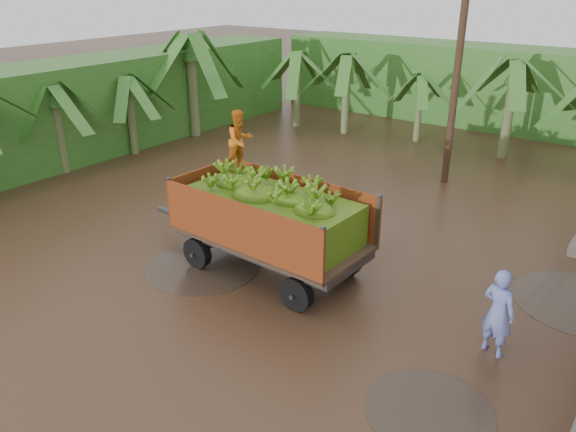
# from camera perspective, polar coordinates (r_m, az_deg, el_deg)

# --- Properties ---
(ground) EXTENTS (100.00, 100.00, 0.00)m
(ground) POSITION_cam_1_polar(r_m,az_deg,el_deg) (13.74, 8.47, -5.76)
(ground) COLOR black
(ground) RESTS_ON ground
(hedge_north) EXTENTS (22.00, 3.00, 3.60)m
(hedge_north) POSITION_cam_1_polar(r_m,az_deg,el_deg) (28.16, 21.09, 12.04)
(hedge_north) COLOR #2D661E
(hedge_north) RESTS_ON ground
(hedge_west) EXTENTS (3.00, 18.00, 3.60)m
(hedge_west) POSITION_cam_1_polar(r_m,az_deg,el_deg) (24.86, -16.37, 11.30)
(hedge_west) COLOR #2D661E
(hedge_west) RESTS_ON ground
(banana_trailer) EXTENTS (6.46, 2.40, 3.66)m
(banana_trailer) POSITION_cam_1_polar(r_m,az_deg,el_deg) (13.12, -1.87, -0.15)
(banana_trailer) COLOR #B04619
(banana_trailer) RESTS_ON ground
(man_blue) EXTENTS (0.74, 0.58, 1.78)m
(man_blue) POSITION_cam_1_polar(r_m,az_deg,el_deg) (11.22, 20.55, -9.15)
(man_blue) COLOR #6B77C4
(man_blue) RESTS_ON ground
(utility_pole) EXTENTS (1.20, 0.24, 7.48)m
(utility_pole) POSITION_cam_1_polar(r_m,az_deg,el_deg) (19.32, 16.82, 14.02)
(utility_pole) COLOR #47301E
(utility_pole) RESTS_ON ground
(banana_plants) EXTENTS (25.21, 20.12, 4.43)m
(banana_plants) POSITION_cam_1_polar(r_m,az_deg,el_deg) (20.80, 3.42, 10.20)
(banana_plants) COLOR #2D661E
(banana_plants) RESTS_ON ground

